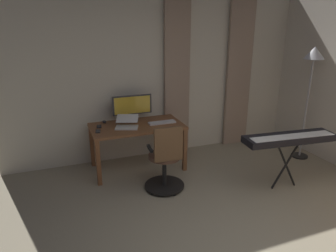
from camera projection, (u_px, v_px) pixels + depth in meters
name	position (u px, v px, depth m)	size (l,w,h in m)	color
back_room_partition	(158.00, 73.00, 5.15)	(5.15, 0.10, 2.84)	beige
curtain_left_panel	(239.00, 75.00, 5.60)	(0.48, 0.06, 2.63)	tan
curtain_right_panel	(177.00, 79.00, 5.19)	(0.44, 0.06, 2.63)	tan
desk	(137.00, 130.00, 4.76)	(1.41, 0.75, 0.72)	brown
office_chair	(166.00, 161.00, 4.17)	(0.56, 0.56, 0.97)	black
computer_monitor	(132.00, 106.00, 4.88)	(0.63, 0.18, 0.41)	#333338
computer_keyboard	(162.00, 122.00, 4.82)	(0.43, 0.13, 0.02)	silver
laptop	(127.00, 124.00, 4.62)	(0.41, 0.40, 0.16)	white
computer_mouse	(104.00, 122.00, 4.83)	(0.06, 0.10, 0.04)	#232328
cell_phone_face_up	(98.00, 131.00, 4.45)	(0.07, 0.14, 0.01)	#232328
cell_phone_by_monitor	(99.00, 126.00, 4.65)	(0.07, 0.14, 0.01)	black
piano_keyboard	(290.00, 139.00, 4.15)	(1.31, 0.45, 0.80)	black
floor_lamp	(313.00, 66.00, 4.88)	(0.32, 0.32, 1.87)	black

